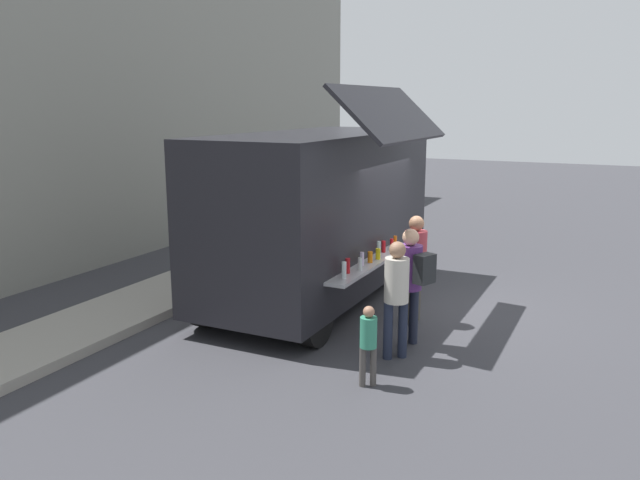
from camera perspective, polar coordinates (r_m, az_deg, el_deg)
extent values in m
plane|color=#38383D|center=(11.54, 9.29, -5.81)|extent=(60.00, 60.00, 0.00)
cube|color=#9E998E|center=(10.25, -23.76, -8.62)|extent=(28.00, 1.60, 0.15)
cube|color=black|center=(11.39, -0.09, 2.74)|extent=(5.63, 2.27, 2.73)
cube|color=black|center=(10.12, 6.43, 11.22)|extent=(3.10, 0.93, 0.84)
cube|color=black|center=(10.41, 3.72, 3.64)|extent=(2.93, 0.13, 1.23)
cube|color=#B7B7BC|center=(10.54, 4.73, -2.00)|extent=(3.09, 0.38, 0.05)
cylinder|color=silver|center=(9.44, 2.17, -2.71)|extent=(0.07, 0.07, 0.25)
cylinder|color=red|center=(9.72, 2.50, -2.32)|extent=(0.07, 0.07, 0.23)
cylinder|color=silver|center=(9.90, 3.61, -2.14)|extent=(0.06, 0.06, 0.21)
cylinder|color=silver|center=(10.17, 3.78, -1.71)|extent=(0.07, 0.07, 0.22)
cylinder|color=orange|center=(10.40, 4.52, -1.53)|extent=(0.08, 0.08, 0.18)
cylinder|color=yellow|center=(10.62, 5.23, -1.25)|extent=(0.08, 0.08, 0.18)
cylinder|color=white|center=(10.87, 5.28, -0.75)|extent=(0.07, 0.07, 0.25)
cylinder|color=red|center=(11.13, 5.72, -0.59)|extent=(0.07, 0.07, 0.20)
cylinder|color=red|center=(11.37, 6.44, -0.36)|extent=(0.06, 0.06, 0.19)
cylinder|color=orange|center=(11.59, 6.75, -0.11)|extent=(0.06, 0.06, 0.20)
cube|color=black|center=(13.84, 4.98, 6.42)|extent=(0.10, 1.88, 1.20)
cylinder|color=black|center=(13.90, 0.20, -0.63)|extent=(0.90, 0.28, 0.90)
cylinder|color=black|center=(13.20, 7.69, -1.44)|extent=(0.90, 0.28, 0.90)
cylinder|color=black|center=(10.40, -10.01, -5.26)|extent=(0.90, 0.28, 0.90)
cylinder|color=black|center=(9.45, -0.52, -6.87)|extent=(0.90, 0.28, 0.90)
cylinder|color=#2E6636|center=(16.29, -1.07, 1.31)|extent=(0.60, 0.60, 0.92)
cylinder|color=#4F4A41|center=(10.46, 8.22, -5.18)|extent=(0.14, 0.14, 0.87)
cylinder|color=#4F4A41|center=(10.67, 8.66, -4.84)|extent=(0.14, 0.14, 0.87)
cylinder|color=#B13943|center=(10.37, 8.57, -0.97)|extent=(0.36, 0.36, 0.66)
sphere|color=#9F6D4E|center=(10.27, 8.65, 1.48)|extent=(0.24, 0.24, 0.24)
cylinder|color=#1F2435|center=(9.48, 7.45, -7.02)|extent=(0.14, 0.14, 0.87)
cylinder|color=#1F2435|center=(9.64, 8.38, -6.71)|extent=(0.14, 0.14, 0.87)
cylinder|color=#5B2C75|center=(9.34, 8.06, -2.44)|extent=(0.36, 0.36, 0.66)
sphere|color=#E1A986|center=(9.24, 8.14, 0.26)|extent=(0.24, 0.24, 0.24)
cube|color=#222426|center=(9.16, 9.36, -2.56)|extent=(0.35, 0.29, 0.42)
cylinder|color=#1E2438|center=(9.03, 6.11, -8.09)|extent=(0.13, 0.13, 0.83)
cylinder|color=#1E2438|center=(9.11, 7.43, -7.94)|extent=(0.13, 0.13, 0.83)
cylinder|color=beige|center=(8.85, 6.89, -3.59)|extent=(0.34, 0.34, 0.63)
sphere|color=#996F54|center=(8.74, 6.96, -0.89)|extent=(0.23, 0.23, 0.23)
cylinder|color=#484441|center=(8.23, 3.83, -11.28)|extent=(0.08, 0.08, 0.52)
cylinder|color=#484441|center=(8.26, 4.80, -11.20)|extent=(0.08, 0.08, 0.52)
cylinder|color=#328667|center=(8.07, 4.37, -8.26)|extent=(0.22, 0.22, 0.39)
sphere|color=#9B6D53|center=(7.98, 4.40, -6.43)|extent=(0.15, 0.15, 0.15)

